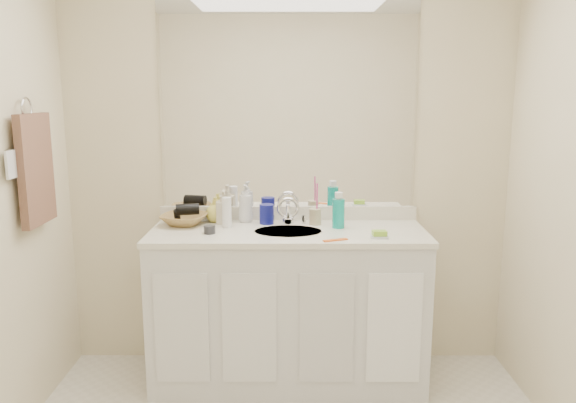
{
  "coord_description": "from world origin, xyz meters",
  "views": [
    {
      "loc": [
        0.0,
        -1.98,
        1.62
      ],
      "look_at": [
        0.0,
        0.97,
        1.05
      ],
      "focal_mm": 35.0,
      "sensor_mm": 36.0,
      "label": 1
    }
  ],
  "objects": [
    {
      "name": "mouthwash_bottle",
      "position": [
        0.28,
        1.08,
        0.96
      ],
      "size": [
        0.08,
        0.08,
        0.16
      ],
      "primitive_type": "cylinder",
      "rotation": [
        0.0,
        0.0,
        -0.25
      ],
      "color": "#0DA093",
      "rests_on": "countertop"
    },
    {
      "name": "toothbrush",
      "position": [
        0.17,
        1.16,
        1.03
      ],
      "size": [
        0.01,
        0.03,
        0.18
      ],
      "primitive_type": "cylinder",
      "rotation": [
        0.14,
        0.0,
        -0.07
      ],
      "color": "#DF3A8E",
      "rests_on": "tan_cup"
    },
    {
      "name": "tan_cup",
      "position": [
        0.16,
        1.16,
        0.93
      ],
      "size": [
        0.09,
        0.09,
        0.09
      ],
      "primitive_type": "cylinder",
      "rotation": [
        0.0,
        0.0,
        -0.39
      ],
      "color": "tan",
      "rests_on": "countertop"
    },
    {
      "name": "soap_bottle_cream",
      "position": [
        -0.37,
        1.2,
        0.98
      ],
      "size": [
        0.1,
        0.1,
        0.19
      ],
      "primitive_type": "imported",
      "rotation": [
        0.0,
        0.0,
        0.1
      ],
      "color": "beige",
      "rests_on": "countertop"
    },
    {
      "name": "extra_white_bottle",
      "position": [
        -0.34,
        1.1,
        0.96
      ],
      "size": [
        0.07,
        0.07,
        0.17
      ],
      "primitive_type": "cylinder",
      "rotation": [
        0.0,
        0.0,
        0.31
      ],
      "color": "white",
      "rests_on": "countertop"
    },
    {
      "name": "wall_back",
      "position": [
        0.0,
        1.3,
        1.2
      ],
      "size": [
        2.6,
        0.02,
        2.4
      ],
      "primitive_type": "cube",
      "color": "beige",
      "rests_on": "floor"
    },
    {
      "name": "soap_dish",
      "position": [
        0.48,
        0.86,
        0.89
      ],
      "size": [
        0.1,
        0.08,
        0.01
      ],
      "primitive_type": "cube",
      "rotation": [
        0.0,
        0.0,
        -0.12
      ],
      "color": "silver",
      "rests_on": "countertop"
    },
    {
      "name": "hand_towel",
      "position": [
        -1.25,
        0.77,
        1.25
      ],
      "size": [
        0.04,
        0.32,
        0.55
      ],
      "primitive_type": "cube",
      "color": "#52372C",
      "rests_on": "towel_ring"
    },
    {
      "name": "dark_jar",
      "position": [
        -0.42,
        0.95,
        0.9
      ],
      "size": [
        0.08,
        0.08,
        0.04
      ],
      "primitive_type": "cylinder",
      "rotation": [
        0.0,
        0.0,
        -0.3
      ],
      "color": "#27282D",
      "rests_on": "countertop"
    },
    {
      "name": "vanity_cabinet",
      "position": [
        0.0,
        1.02,
        0.42
      ],
      "size": [
        1.5,
        0.55,
        0.85
      ],
      "primitive_type": "cube",
      "color": "silver",
      "rests_on": "floor"
    },
    {
      "name": "soap_bottle_yellow",
      "position": [
        -0.43,
        1.23,
        0.95
      ],
      "size": [
        0.14,
        0.14,
        0.14
      ],
      "primitive_type": "imported",
      "rotation": [
        0.0,
        0.0,
        0.31
      ],
      "color": "#E9DE5A",
      "rests_on": "countertop"
    },
    {
      "name": "orange_comb",
      "position": [
        0.24,
        0.8,
        0.88
      ],
      "size": [
        0.13,
        0.07,
        0.01
      ],
      "primitive_type": "cube",
      "rotation": [
        0.0,
        0.0,
        0.37
      ],
      "color": "orange",
      "rests_on": "countertop"
    },
    {
      "name": "mirror",
      "position": [
        0.0,
        1.29,
        1.56
      ],
      "size": [
        1.48,
        0.01,
        1.2
      ],
      "primitive_type": "cube",
      "color": "white",
      "rests_on": "wall_back"
    },
    {
      "name": "towel_ring",
      "position": [
        -1.27,
        0.77,
        1.55
      ],
      "size": [
        0.01,
        0.11,
        0.11
      ],
      "primitive_type": "torus",
      "rotation": [
        0.0,
        1.57,
        0.0
      ],
      "color": "silver",
      "rests_on": "wall_left"
    },
    {
      "name": "backsplash",
      "position": [
        0.0,
        1.29,
        0.92
      ],
      "size": [
        1.52,
        0.03,
        0.08
      ],
      "primitive_type": "cube",
      "color": "silver",
      "rests_on": "countertop"
    },
    {
      "name": "sink_basin",
      "position": [
        0.0,
        1.0,
        0.87
      ],
      "size": [
        0.37,
        0.37,
        0.02
      ],
      "primitive_type": "cylinder",
      "color": "beige",
      "rests_on": "countertop"
    },
    {
      "name": "soap_bottle_white",
      "position": [
        -0.25,
        1.23,
        0.99
      ],
      "size": [
        0.11,
        0.11,
        0.22
      ],
      "primitive_type": "imported",
      "rotation": [
        0.0,
        0.0,
        0.37
      ],
      "color": "silver",
      "rests_on": "countertop"
    },
    {
      "name": "switch_plate",
      "position": [
        -1.27,
        0.57,
        1.3
      ],
      "size": [
        0.01,
        0.08,
        0.13
      ],
      "primitive_type": "cube",
      "color": "white",
      "rests_on": "wall_left"
    },
    {
      "name": "blue_mug",
      "position": [
        -0.12,
        1.18,
        0.94
      ],
      "size": [
        0.11,
        0.11,
        0.11
      ],
      "primitive_type": "cylinder",
      "rotation": [
        0.0,
        0.0,
        0.4
      ],
      "color": "navy",
      "rests_on": "countertop"
    },
    {
      "name": "green_soap",
      "position": [
        0.48,
        0.86,
        0.9
      ],
      "size": [
        0.08,
        0.06,
        0.03
      ],
      "primitive_type": "cube",
      "rotation": [
        0.0,
        0.0,
        0.07
      ],
      "color": "#8CC42F",
      "rests_on": "soap_dish"
    },
    {
      "name": "hair_dryer",
      "position": [
        -0.57,
        1.15,
        0.97
      ],
      "size": [
        0.14,
        0.09,
        0.07
      ],
      "primitive_type": "cylinder",
      "rotation": [
        0.0,
        1.57,
        0.22
      ],
      "color": "black",
      "rests_on": "wicker_basket"
    },
    {
      "name": "faucet",
      "position": [
        0.0,
        1.18,
        0.94
      ],
      "size": [
        0.02,
        0.02,
        0.11
      ],
      "primitive_type": "cylinder",
      "color": "silver",
      "rests_on": "countertop"
    },
    {
      "name": "wicker_basket",
      "position": [
        -0.59,
        1.15,
        0.91
      ],
      "size": [
        0.3,
        0.3,
        0.06
      ],
      "primitive_type": "imported",
      "rotation": [
        0.0,
        0.0,
        -0.21
      ],
      "color": "olive",
      "rests_on": "countertop"
    },
    {
      "name": "countertop",
      "position": [
        0.0,
        1.02,
        0.86
      ],
      "size": [
        1.52,
        0.57,
        0.03
      ],
      "primitive_type": "cube",
      "color": "white",
      "rests_on": "vanity_cabinet"
    }
  ]
}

